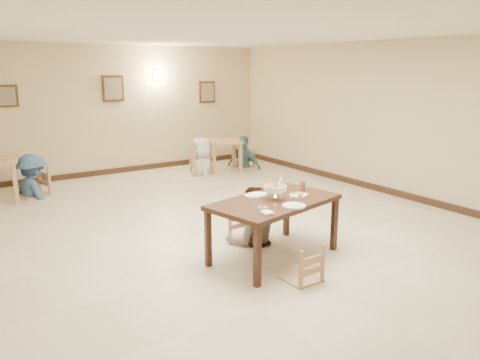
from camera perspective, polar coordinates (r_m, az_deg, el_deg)
floor at (r=7.24m, az=-2.15°, el=-6.43°), size 10.00×10.00×0.00m
ceiling at (r=6.83m, az=-2.38°, el=17.97°), size 10.00×10.00×0.00m
wall_back at (r=11.42m, az=-15.61°, el=8.17°), size 10.00×0.00×10.00m
wall_right at (r=9.57m, az=18.78°, el=7.00°), size 0.00×10.00×10.00m
baseboard_back at (r=11.60m, az=-15.12°, el=1.07°), size 8.00×0.06×0.12m
baseboard_right at (r=9.80m, az=18.04°, el=-1.38°), size 0.06×10.00×0.12m
picture_a at (r=10.87m, az=-26.87°, el=9.09°), size 0.55×0.04×0.45m
picture_b at (r=11.38m, az=-15.22°, el=10.70°), size 0.50×0.04×0.60m
picture_c at (r=12.41m, az=-4.01°, el=10.64°), size 0.45×0.04×0.55m
wall_sconce at (r=11.77m, az=-10.13°, el=12.50°), size 0.16×0.05×0.22m
main_table at (r=6.12m, az=4.22°, el=-3.16°), size 1.87×1.30×0.80m
chair_far at (r=6.79m, az=0.80°, el=-3.96°), size 0.41×0.41×0.86m
chair_near at (r=5.61m, az=7.55°, el=-7.92°), size 0.41×0.41×0.87m
main_diner at (r=6.63m, az=1.52°, el=-0.83°), size 0.96×0.85×1.65m
curry_warmer at (r=6.06m, az=4.34°, el=-1.01°), size 0.33×0.29×0.26m
rice_plate_far at (r=6.26m, az=1.94°, el=-1.82°), size 0.32×0.32×0.07m
rice_plate_near at (r=5.82m, az=6.59°, el=-3.11°), size 0.29×0.29×0.07m
fried_plate at (r=6.29m, az=7.16°, el=-1.79°), size 0.27×0.27×0.06m
chili_dish at (r=5.72m, az=2.77°, el=-3.34°), size 0.11×0.11×0.02m
napkin_cutlery at (r=5.51m, az=3.33°, el=-4.00°), size 0.16×0.23×0.03m
drink_glass at (r=6.61m, az=7.62°, el=-0.62°), size 0.08×0.08×0.15m
bg_table_right at (r=11.38m, az=-1.92°, el=4.21°), size 0.98×0.98×0.77m
bg_chair_lr at (r=10.00m, az=-24.08°, el=1.20°), size 0.51×0.51×1.08m
bg_chair_rl at (r=11.09m, az=-4.67°, el=3.46°), size 0.51×0.51×1.08m
bg_chair_rr at (r=11.81m, az=0.49°, el=3.60°), size 0.41×0.41×0.87m
bg_diner_b at (r=9.94m, az=-24.25°, el=2.89°), size 0.99×1.24×1.68m
bg_diner_c at (r=11.03m, az=-4.71°, el=5.17°), size 0.78×0.98×1.75m
bg_diner_d at (r=11.75m, az=0.49°, el=5.41°), size 0.77×1.03×1.62m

